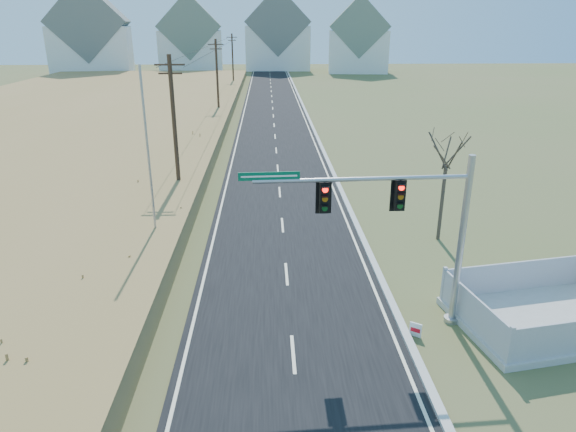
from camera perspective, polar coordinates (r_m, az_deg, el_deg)
The scene contains 16 objects.
ground at distance 19.96m, azimuth 0.28°, elevation -11.85°, with size 260.00×260.00×0.00m, color #4F5C2C.
road at distance 67.66m, azimuth -1.69°, elevation 11.60°, with size 8.00×180.00×0.06m, color black.
curb at distance 67.83m, azimuth 1.89°, elevation 11.67°, with size 0.30×180.00×0.18m, color #B2AFA8.
reed_marsh at distance 62.19m, azimuth -24.59°, elevation 9.53°, with size 38.00×110.00×1.30m, color olive.
utility_pole_near at distance 32.87m, azimuth -12.50°, elevation 9.61°, with size 1.80×0.26×9.00m.
utility_pole_mid at distance 62.36m, azimuth -7.86°, elevation 14.95°, with size 1.80×0.26×9.00m.
utility_pole_far at distance 92.18m, azimuth -6.16°, elevation 16.83°, with size 1.80×0.26×9.00m.
condo_nw at distance 122.62m, azimuth -21.09°, elevation 18.00°, with size 17.69×13.38×19.05m.
condo_nnw at distance 126.04m, azimuth -10.77°, elevation 18.65°, with size 14.93×11.17×17.03m.
condo_n at distance 128.87m, azimuth -1.18°, elevation 19.32°, with size 15.27×10.20×18.54m.
condo_ne at distance 122.64m, azimuth 7.82°, elevation 18.71°, with size 14.12×10.51×16.52m.
traffic_signal_mast at distance 18.61m, azimuth 13.78°, elevation -0.89°, with size 8.21×0.73×6.54m.
fence_enclosure at distance 22.15m, azimuth 26.97°, elevation -9.91°, with size 7.52×5.76×1.56m.
open_sign at distance 19.62m, azimuth 13.98°, elevation -12.17°, with size 0.40×0.28×0.55m.
flagpole at distance 25.29m, azimuth -14.98°, elevation 3.60°, with size 0.41×0.41×9.03m.
bare_tree at distance 26.83m, azimuth 17.34°, elevation 7.18°, with size 2.29×2.29×6.07m.
Camera 1 is at (-0.79, -16.80, 10.74)m, focal length 32.00 mm.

